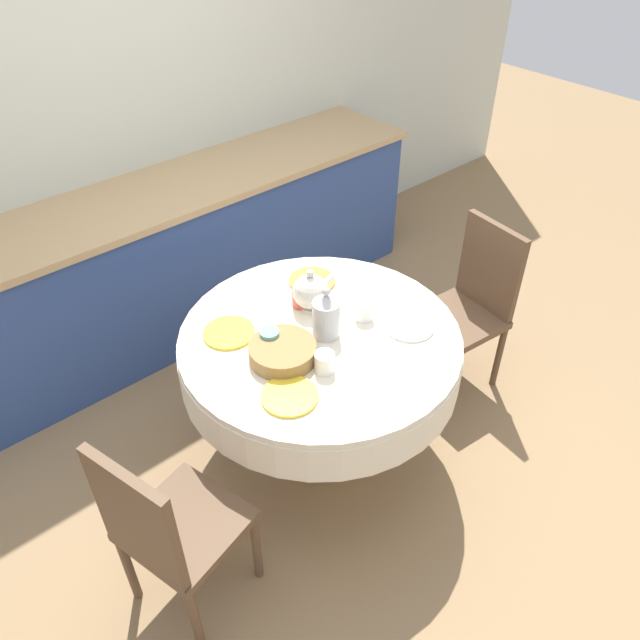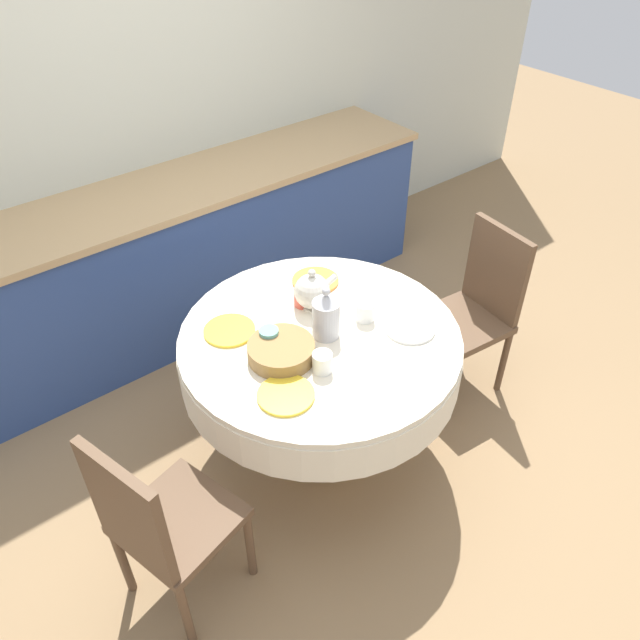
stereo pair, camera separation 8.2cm
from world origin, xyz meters
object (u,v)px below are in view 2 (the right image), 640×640
at_px(coffee_carafe, 326,316).
at_px(teapot, 312,291).
at_px(chair_left, 476,305).
at_px(chair_right, 159,522).

relative_size(coffee_carafe, teapot, 1.12).
bearing_deg(chair_left, teapot, 78.61).
relative_size(chair_left, teapot, 4.23).
relative_size(chair_right, teapot, 4.23).
bearing_deg(coffee_carafe, chair_left, -5.36).
relative_size(chair_left, coffee_carafe, 3.77).
xyz_separation_m(chair_left, chair_right, (-1.89, -0.14, 0.00)).
xyz_separation_m(chair_left, coffee_carafe, (-0.94, 0.09, 0.34)).
xyz_separation_m(chair_right, coffee_carafe, (0.95, 0.22, 0.34)).
distance_m(chair_right, teapot, 1.15).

